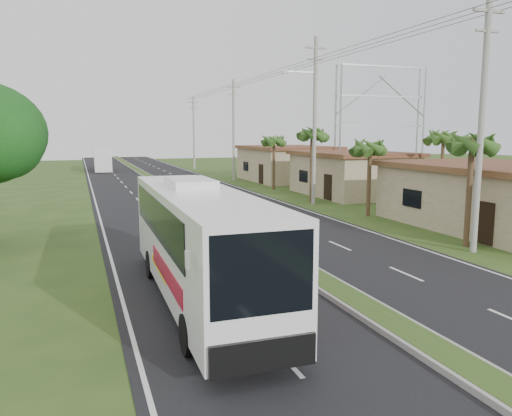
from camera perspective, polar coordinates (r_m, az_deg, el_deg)
name	(u,v)px	position (r m, az deg, el deg)	size (l,w,h in m)	color
ground	(321,284)	(17.73, 7.48, -8.58)	(180.00, 180.00, 0.00)	#2C4A1B
road_asphalt	(195,206)	(36.29, -7.01, 0.24)	(14.00, 160.00, 0.02)	black
median_strip	(195,205)	(36.27, -7.01, 0.38)	(1.20, 160.00, 0.18)	gray
lane_edge_left	(98,211)	(35.46, -17.63, -0.31)	(0.12, 160.00, 0.01)	silver
lane_edge_right	(280,202)	(38.29, 2.82, 0.71)	(0.12, 160.00, 0.01)	silver
shop_near	(501,196)	(30.50, 26.19, 1.21)	(8.60, 12.60, 3.52)	#989167
shop_mid	(351,173)	(43.12, 10.84, 3.92)	(7.60, 10.60, 3.67)	#989167
shop_far	(287,163)	(55.61, 3.51, 5.13)	(8.60, 11.60, 3.82)	#989167
palm_verge_a	(472,144)	(24.66, 23.47, 6.77)	(2.40, 2.40, 5.45)	#473321
palm_verge_b	(370,147)	(32.07, 12.90, 6.81)	(2.40, 2.40, 5.05)	#473321
palm_verge_c	(312,134)	(37.89, 6.43, 8.35)	(2.40, 2.40, 5.85)	#473321
palm_verge_d	(274,141)	(46.33, 2.05, 7.71)	(2.40, 2.40, 5.25)	#473321
palm_behind_shop	(444,137)	(39.28, 20.65, 7.59)	(2.40, 2.40, 5.65)	#473321
utility_pole_a	(482,122)	(23.59, 24.37, 8.94)	(1.60, 0.28, 11.00)	gray
utility_pole_b	(314,119)	(36.86, 6.68, 10.11)	(3.20, 0.28, 12.00)	gray
utility_pole_c	(234,129)	(55.51, -2.58, 9.00)	(1.60, 0.28, 11.00)	gray
utility_pole_d	(194,132)	(74.85, -7.12, 8.62)	(1.60, 0.28, 10.50)	gray
billboard_lattice	(381,118)	(54.04, 14.07, 9.99)	(10.18, 1.18, 12.07)	gray
coach_bus_main	(199,236)	(15.47, -6.58, -3.23)	(2.56, 11.61, 3.74)	white
coach_bus_far	(102,159)	(73.56, -17.15, 5.40)	(2.47, 10.21, 2.96)	white
motorcyclist	(252,227)	(23.59, -0.50, -2.23)	(1.92, 0.58, 2.25)	black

